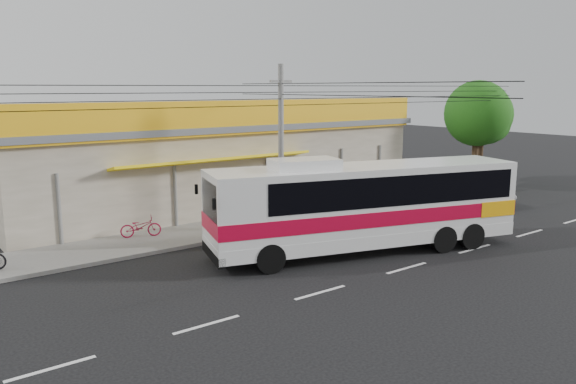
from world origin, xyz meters
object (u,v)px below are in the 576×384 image
utility_pole (281,95)px  tree_near (484,117)px  motorbike_red (141,227)px  tree_far (479,116)px  white_car (472,195)px  coach_bus (370,201)px

utility_pole → tree_near: 19.00m
motorbike_red → tree_far: (21.89, -0.93, 3.98)m
motorbike_red → utility_pole: utility_pole is taller
motorbike_red → tree_far: size_ratio=0.25×
white_car → utility_pole: (-10.79, 2.17, 5.25)m
coach_bus → utility_pole: (-0.99, 4.41, 3.99)m
tree_near → tree_far: (-2.31, -1.20, 0.19)m
motorbike_red → tree_near: (24.21, 0.26, 3.79)m
motorbike_red → white_car: size_ratio=0.31×
utility_pole → motorbike_red: bearing=156.0°
white_car → tree_near: bearing=-54.6°
tree_near → tree_far: 2.61m
coach_bus → motorbike_red: coach_bus is taller
tree_near → motorbike_red: bearing=-179.4°
white_car → tree_far: size_ratio=0.79×
white_car → tree_near: tree_near is taller
coach_bus → tree_near: 19.26m
tree_far → coach_bus: bearing=-159.0°
motorbike_red → utility_pole: size_ratio=0.05×
tree_far → motorbike_red: bearing=177.6°
coach_bus → tree_near: size_ratio=1.92×
coach_bus → utility_pole: 6.03m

